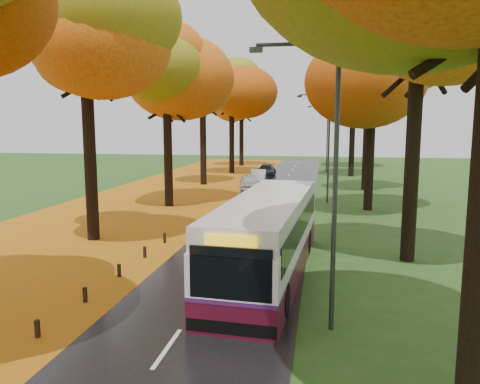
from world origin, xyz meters
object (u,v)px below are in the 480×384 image
(car_white, at_px, (250,183))
(car_silver, at_px, (258,177))
(streetlamp_near, at_px, (326,164))
(streetlamp_mid, at_px, (325,139))
(car_dark, at_px, (266,171))
(bus, at_px, (268,234))
(streetlamp_far, at_px, (325,133))

(car_white, relative_size, car_silver, 1.05)
(streetlamp_near, distance_m, streetlamp_mid, 22.00)
(car_white, xyz_separation_m, car_silver, (0.00, 5.28, -0.06))
(streetlamp_near, bearing_deg, streetlamp_mid, 90.00)
(car_white, bearing_deg, car_dark, 78.61)
(streetlamp_mid, xyz_separation_m, car_white, (-6.30, 4.51, -3.94))
(bus, xyz_separation_m, car_white, (-4.20, 22.03, -0.84))
(streetlamp_near, relative_size, streetlamp_far, 1.00)
(streetlamp_mid, xyz_separation_m, car_silver, (-6.30, 9.79, -4.00))
(bus, bearing_deg, car_dark, 100.58)
(streetlamp_far, relative_size, bus, 0.69)
(streetlamp_near, relative_size, bus, 0.69)
(streetlamp_near, height_order, car_white, streetlamp_near)
(streetlamp_near, xyz_separation_m, streetlamp_mid, (0.00, 22.00, 0.00))
(streetlamp_far, relative_size, car_dark, 1.79)
(streetlamp_mid, distance_m, bus, 17.92)
(streetlamp_far, bearing_deg, car_white, -109.80)
(streetlamp_mid, bearing_deg, car_silver, 122.75)
(streetlamp_near, distance_m, car_silver, 32.65)
(streetlamp_far, xyz_separation_m, car_white, (-6.30, -17.49, -3.94))
(streetlamp_far, bearing_deg, car_dark, -136.46)
(car_white, distance_m, car_silver, 5.28)
(car_silver, relative_size, car_dark, 0.91)
(streetlamp_far, xyz_separation_m, car_silver, (-6.30, -12.21, -4.00))
(streetlamp_mid, distance_m, streetlamp_far, 22.00)
(streetlamp_mid, relative_size, streetlamp_far, 1.00)
(streetlamp_mid, relative_size, car_dark, 1.79)
(bus, xyz_separation_m, car_dark, (-4.20, 33.54, -0.92))
(bus, relative_size, car_silver, 2.82)
(streetlamp_near, xyz_separation_m, car_dark, (-6.30, 38.02, -4.02))
(bus, bearing_deg, streetlamp_near, -61.44)
(bus, xyz_separation_m, car_silver, (-4.20, 27.31, -0.90))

